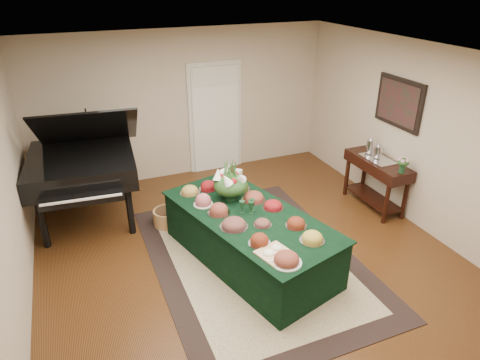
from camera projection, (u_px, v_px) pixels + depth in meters
name	position (u px, v px, depth m)	size (l,w,h in m)	color
ground	(248.00, 257.00, 5.92)	(6.00, 6.00, 0.00)	black
area_rug	(254.00, 259.00, 5.86)	(2.63, 3.68, 0.01)	black
kitchen_doorway	(216.00, 119.00, 8.13)	(1.05, 0.07, 2.10)	beige
buffet_table	(249.00, 237.00, 5.70)	(1.82, 2.75, 0.72)	black
food_platters	(245.00, 210.00, 5.55)	(1.28, 2.45, 0.12)	silver
cutting_board	(274.00, 251.00, 4.76)	(0.44, 0.44, 0.10)	tan
green_goblets	(248.00, 206.00, 5.55)	(0.21, 0.13, 0.18)	#15351D
floral_centerpiece	(230.00, 181.00, 5.79)	(0.48, 0.48, 0.48)	#15351D
grand_piano	(82.00, 164.00, 6.44)	(1.77, 1.95, 1.86)	black
wicker_basket	(167.00, 218.00, 6.61)	(0.41, 0.41, 0.26)	#A97744
mahogany_sideboard	(377.00, 171.00, 6.92)	(0.45, 1.21, 0.84)	black
tea_service	(375.00, 150.00, 6.89)	(0.34, 0.58, 0.30)	silver
pink_bouquet	(403.00, 163.00, 6.33)	(0.20, 0.20, 0.25)	#15351D
wall_painting	(399.00, 103.00, 6.51)	(0.05, 0.95, 0.75)	black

